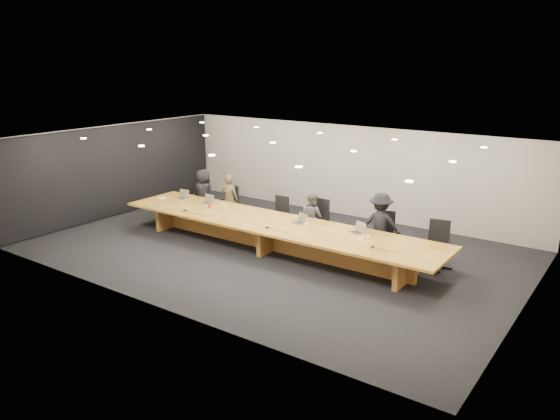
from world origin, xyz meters
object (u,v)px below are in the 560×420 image
Objects in this scene: conference_table at (273,231)px; water_bottle at (224,208)px; mic_center at (267,227)px; laptop_d at (299,218)px; laptop_b at (206,199)px; amber_mug at (209,205)px; chair_far_right at (437,245)px; chair_mid_right at (316,220)px; chair_far_left at (201,200)px; chair_right at (383,234)px; mic_right at (373,247)px; person_a at (204,194)px; chair_mid_left at (278,215)px; person_b at (230,199)px; laptop_e at (356,228)px; person_c at (312,217)px; paper_cup_near at (306,225)px; chair_left at (228,204)px; paper_cup_far at (368,237)px; mic_left at (185,210)px; person_d at (380,224)px; laptop_a at (182,194)px; av_box at (158,207)px.

conference_table is 38.03× the size of water_bottle.
laptop_d is at bearing 61.23° from mic_center.
laptop_b is 0.40m from amber_mug.
laptop_b is (-6.44, -0.86, 0.31)m from chair_far_right.
conference_table is 7.72× the size of chair_mid_right.
laptop_d reaches higher than conference_table.
water_bottle is at bearing -149.14° from laptop_d.
laptop_d is (4.28, -1.01, 0.37)m from chair_far_left.
laptop_d is 2.92× the size of amber_mug.
chair_right is 5.14m from laptop_b.
water_bottle is 2.10× the size of mic_right.
chair_far_right reaches higher than conference_table.
chair_far_right is 0.76× the size of person_a.
chair_mid_right is (1.27, -0.03, 0.06)m from chair_mid_left.
chair_mid_right is 4.93× the size of water_bottle.
chair_far_right is 7.32m from person_a.
person_b reaches higher than laptop_e.
chair_far_right is 0.86× the size of person_c.
person_b reaches higher than paper_cup_near.
person_b is at bearing -11.04° from chair_left.
paper_cup_near is (3.35, -1.04, 0.06)m from person_b.
mic_center is (0.16, -0.47, 0.25)m from conference_table.
chair_far_right reaches higher than mic_center.
conference_table is 6.06× the size of person_b.
paper_cup_far reaches higher than mic_left.
person_d is 4.57× the size of laptop_b.
chair_right reaches higher than paper_cup_near.
chair_far_left is 0.90× the size of chair_left.
person_d reaches higher than laptop_a.
person_b is 16.43× the size of paper_cup_far.
person_b is 4.36× the size of laptop_e.
person_a is at bearing 117.87° from mic_left.
chair_left is 4.81m from laptop_e.
mic_left is (0.89, -1.69, 0.01)m from person_a.
person_b is 8.41× the size of av_box.
chair_mid_left reaches higher than chair_far_left.
laptop_a is at bearing 79.79° from av_box.
laptop_b is 3.08× the size of mic_right.
paper_cup_near is at bearing 38.80° from mic_center.
mic_center is 2.74m from mic_right.
mic_center is at bearing -95.14° from chair_mid_right.
person_b reaches higher than paper_cup_far.
person_b reaches higher than chair_mid_left.
laptop_d is 2.39× the size of mic_left.
laptop_b is (1.10, -0.95, 0.38)m from chair_far_left.
chair_mid_right is 10.34× the size of mic_right.
laptop_a is (-2.86, -0.89, 0.36)m from chair_mid_left.
mic_left is at bearing -82.71° from laptop_b.
person_a is 4.16m from laptop_d.
chair_left is at bearing 162.15° from paper_cup_near.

